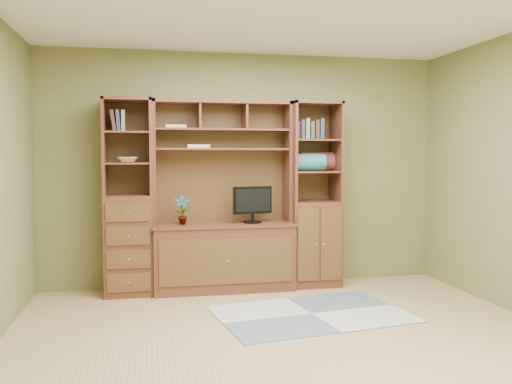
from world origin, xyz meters
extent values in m
cube|color=tan|center=(0.00, 0.00, 0.00)|extent=(4.60, 4.10, 0.04)
cube|color=white|center=(0.00, 0.00, 2.60)|extent=(4.60, 4.10, 0.04)
cube|color=olive|center=(0.00, 2.00, 1.30)|extent=(4.50, 0.04, 2.60)
cube|color=olive|center=(0.00, -2.00, 1.30)|extent=(4.50, 0.04, 2.60)
cube|color=#542A1D|center=(-0.28, 1.73, 1.02)|extent=(1.54, 0.53, 2.05)
cube|color=#542A1D|center=(-1.28, 1.77, 1.02)|extent=(0.50, 0.45, 2.05)
cube|color=#542A1D|center=(0.75, 1.77, 1.02)|extent=(0.55, 0.45, 2.05)
cube|color=gray|center=(0.39, 0.65, 0.01)|extent=(1.86, 1.39, 0.01)
cube|color=black|center=(0.04, 1.70, 1.00)|extent=(0.48, 0.28, 0.54)
imported|color=#9A4634|center=(-0.72, 1.70, 0.88)|extent=(0.16, 0.11, 0.31)
cube|color=beige|center=(-0.54, 1.82, 1.56)|extent=(0.24, 0.17, 0.04)
imported|color=white|center=(-1.28, 1.77, 1.42)|extent=(0.23, 0.23, 0.06)
cube|color=#2B6A72|center=(0.69, 1.73, 1.39)|extent=(0.33, 0.19, 0.19)
cube|color=brown|center=(0.80, 1.85, 1.40)|extent=(0.38, 0.21, 0.21)
camera|label=1|loc=(-1.07, -4.04, 1.46)|focal=38.00mm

